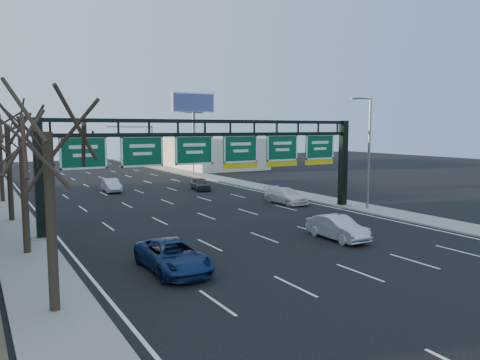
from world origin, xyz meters
TOP-DOWN VIEW (x-y plane):
  - ground at (0.00, 0.00)m, footprint 160.00×160.00m
  - sidewalk_left at (-12.80, 20.00)m, footprint 3.00×120.00m
  - sidewalk_right at (12.80, 20.00)m, footprint 3.00×120.00m
  - lane_markings at (0.00, 20.00)m, footprint 21.60×120.00m
  - sign_gantry at (0.16, 8.00)m, footprint 24.60×1.20m
  - building_right_distant at (20.00, 50.00)m, footprint 12.00×20.00m
  - tree_near at (-12.80, -4.00)m, footprint 3.60×3.60m
  - tree_gantry at (-12.80, 5.00)m, footprint 3.60×3.60m
  - tree_mid at (-12.80, 15.00)m, footprint 3.60×3.60m
  - streetlight_near at (12.47, 6.00)m, footprint 2.15×0.22m
  - streetlight_far at (12.47, 40.00)m, footprint 2.15×0.22m
  - billboard_right at (15.00, 44.98)m, footprint 7.00×0.50m
  - traffic_signal_mast at (5.69, 55.00)m, footprint 10.16×0.54m
  - car_blue_suv at (-7.26, -1.46)m, footprint 2.38×5.13m
  - car_silver_sedan at (3.50, -0.59)m, footprint 1.57×4.32m
  - car_white_wagon at (8.74, 11.93)m, footprint 2.12×4.74m
  - car_grey_far at (6.06, 23.83)m, footprint 2.33×4.17m
  - car_silver_distant at (-2.60, 27.15)m, footprint 1.61×4.18m

SIDE VIEW (x-z plane):
  - ground at x=0.00m, z-range 0.00..0.00m
  - lane_markings at x=0.00m, z-range 0.00..0.01m
  - sidewalk_left at x=-12.80m, z-range 0.00..0.12m
  - sidewalk_right at x=12.80m, z-range 0.00..0.12m
  - car_grey_far at x=6.06m, z-range 0.00..1.34m
  - car_white_wagon at x=8.74m, z-range 0.00..1.35m
  - car_silver_distant at x=-2.60m, z-range 0.00..1.36m
  - car_silver_sedan at x=3.50m, z-range 0.00..1.41m
  - car_blue_suv at x=-7.26m, z-range 0.00..1.43m
  - building_right_distant at x=20.00m, z-range 0.00..5.00m
  - sign_gantry at x=0.16m, z-range 1.03..8.23m
  - streetlight_near at x=12.47m, z-range 0.58..9.58m
  - streetlight_far at x=12.47m, z-range 0.58..9.58m
  - traffic_signal_mast at x=5.69m, z-range 2.00..9.00m
  - tree_gantry at x=-12.80m, z-range 2.87..11.35m
  - tree_near at x=-12.80m, z-range 3.05..11.91m
  - tree_mid at x=-12.80m, z-range 3.23..12.47m
  - billboard_right at x=15.00m, z-range 3.06..15.06m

